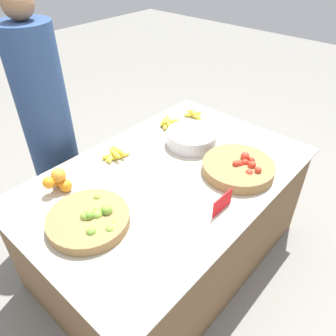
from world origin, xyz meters
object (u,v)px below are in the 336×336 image
(tomato_basket, at_px, (238,168))
(vendor_person, at_px, (50,134))
(lime_bowl, at_px, (89,220))
(metal_bowl, at_px, (192,138))
(price_sign, at_px, (222,203))

(tomato_basket, distance_m, vendor_person, 1.28)
(lime_bowl, height_order, vendor_person, vendor_person)
(lime_bowl, xyz_separation_m, metal_bowl, (0.92, 0.08, 0.02))
(tomato_basket, bearing_deg, lime_bowl, 159.21)
(lime_bowl, xyz_separation_m, vendor_person, (0.31, 0.84, 0.02))
(metal_bowl, height_order, vendor_person, vendor_person)
(tomato_basket, relative_size, price_sign, 2.69)
(tomato_basket, xyz_separation_m, vendor_person, (-0.54, 1.16, 0.02))
(metal_bowl, distance_m, price_sign, 0.65)
(metal_bowl, bearing_deg, vendor_person, 128.60)
(tomato_basket, height_order, metal_bowl, tomato_basket)
(lime_bowl, bearing_deg, tomato_basket, -20.79)
(metal_bowl, bearing_deg, lime_bowl, -174.94)
(lime_bowl, xyz_separation_m, tomato_basket, (0.85, -0.32, 0.00))
(lime_bowl, relative_size, tomato_basket, 0.96)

